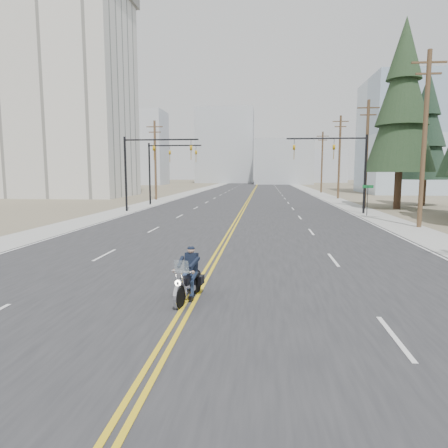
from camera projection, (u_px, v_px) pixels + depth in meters
ground_plane at (111, 443)px, 5.47m from camera, size 400.00×400.00×0.00m
road at (253, 192)px, 74.55m from camera, size 20.00×200.00×0.01m
sidewalk_left at (192, 192)px, 75.68m from camera, size 3.00×200.00×0.01m
sidewalk_right at (315, 193)px, 73.41m from camera, size 3.00×200.00×0.01m
traffic_mast_left at (146, 159)px, 37.30m from camera, size 7.10×0.26×7.00m
traffic_mast_right at (342, 158)px, 35.53m from camera, size 7.10×0.26×7.00m
traffic_mast_far at (164, 162)px, 45.24m from camera, size 6.10×0.26×7.00m
street_sign at (368, 195)px, 33.78m from camera, size 0.90×0.06×2.62m
utility_pole_b at (425, 137)px, 26.16m from camera, size 2.20×0.30×11.50m
utility_pole_c at (366, 152)px, 41.00m from camera, size 2.20×0.30×11.00m
utility_pole_d at (339, 156)px, 55.77m from camera, size 2.20×0.30×11.50m
utility_pole_e at (322, 161)px, 72.58m from camera, size 2.20×0.30×11.00m
utility_pole_left at (155, 159)px, 53.37m from camera, size 2.20×0.30×10.50m
apartment_block at (67, 97)px, 60.59m from camera, size 18.00×14.00×30.00m
glass_building at (436, 136)px, 70.10m from camera, size 24.00×16.00×20.00m
haze_bldg_a at (142, 148)px, 121.00m from camera, size 14.00×12.00×22.00m
haze_bldg_b at (283, 162)px, 127.13m from camera, size 18.00×14.00×14.00m
haze_bldg_c at (404, 153)px, 108.91m from camera, size 16.00×12.00×18.00m
haze_bldg_d at (225, 146)px, 143.14m from camera, size 20.00×15.00×26.00m
haze_bldg_e at (325, 166)px, 150.25m from camera, size 14.00×14.00×12.00m
haze_bldg_f at (113, 160)px, 137.67m from camera, size 12.00×12.00×16.00m
motorcyclist at (188, 274)px, 11.47m from camera, size 1.16×2.10×1.55m
conifer_tall at (403, 101)px, 39.25m from camera, size 6.71×6.71×18.64m
conifer_far at (426, 130)px, 43.85m from camera, size 5.44×5.44×14.58m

